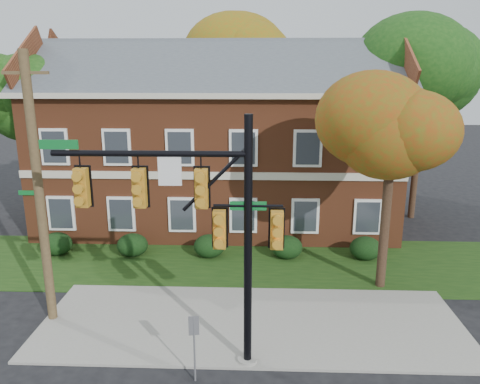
{
  "coord_description": "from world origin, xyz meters",
  "views": [
    {
      "loc": [
        0.15,
        -13.01,
        8.27
      ],
      "look_at": [
        -0.46,
        3.0,
        4.04
      ],
      "focal_mm": 35.0,
      "sensor_mm": 36.0,
      "label": 1
    }
  ],
  "objects_px": {
    "hedge_right": "(287,247)",
    "tree_near_right": "(401,116)",
    "sign_post": "(194,338)",
    "apartment_building": "(218,132)",
    "hedge_far_left": "(57,244)",
    "tree_right_rear": "(432,72)",
    "hedge_far_right": "(365,248)",
    "tree_far_rear": "(247,60)",
    "utility_pole": "(39,192)",
    "hedge_left": "(133,245)",
    "traffic_signal": "(200,217)",
    "hedge_center": "(209,246)",
    "tree_left_rear": "(26,101)"
  },
  "relations": [
    {
      "from": "hedge_far_right",
      "to": "traffic_signal",
      "type": "bearing_deg",
      "value": -129.01
    },
    {
      "from": "apartment_building",
      "to": "tree_right_rear",
      "type": "relative_size",
      "value": 1.77
    },
    {
      "from": "apartment_building",
      "to": "hedge_right",
      "type": "bearing_deg",
      "value": -56.33
    },
    {
      "from": "hedge_right",
      "to": "tree_far_rear",
      "type": "bearing_deg",
      "value": 99.36
    },
    {
      "from": "hedge_far_right",
      "to": "tree_far_rear",
      "type": "xyz_separation_m",
      "value": [
        -5.66,
        13.09,
        8.32
      ]
    },
    {
      "from": "hedge_center",
      "to": "hedge_left",
      "type": "bearing_deg",
      "value": 180.0
    },
    {
      "from": "hedge_far_left",
      "to": "hedge_right",
      "type": "relative_size",
      "value": 1.0
    },
    {
      "from": "hedge_center",
      "to": "hedge_right",
      "type": "bearing_deg",
      "value": 0.0
    },
    {
      "from": "apartment_building",
      "to": "sign_post",
      "type": "height_order",
      "value": "apartment_building"
    },
    {
      "from": "hedge_right",
      "to": "tree_near_right",
      "type": "xyz_separation_m",
      "value": [
        3.72,
        -2.83,
        6.14
      ]
    },
    {
      "from": "traffic_signal",
      "to": "tree_left_rear",
      "type": "bearing_deg",
      "value": 130.48
    },
    {
      "from": "apartment_building",
      "to": "tree_left_rear",
      "type": "bearing_deg",
      "value": -173.46
    },
    {
      "from": "apartment_building",
      "to": "hedge_far_right",
      "type": "distance_m",
      "value": 9.82
    },
    {
      "from": "hedge_far_left",
      "to": "tree_near_right",
      "type": "relative_size",
      "value": 0.16
    },
    {
      "from": "hedge_center",
      "to": "utility_pole",
      "type": "xyz_separation_m",
      "value": [
        -4.77,
        -5.66,
        3.96
      ]
    },
    {
      "from": "utility_pole",
      "to": "hedge_right",
      "type": "bearing_deg",
      "value": 29.85
    },
    {
      "from": "tree_left_rear",
      "to": "traffic_signal",
      "type": "bearing_deg",
      "value": -49.24
    },
    {
      "from": "hedge_right",
      "to": "utility_pole",
      "type": "relative_size",
      "value": 0.16
    },
    {
      "from": "tree_near_right",
      "to": "tree_right_rear",
      "type": "bearing_deg",
      "value": 65.42
    },
    {
      "from": "hedge_far_right",
      "to": "tree_right_rear",
      "type": "xyz_separation_m",
      "value": [
        4.31,
        6.11,
        7.6
      ]
    },
    {
      "from": "hedge_left",
      "to": "hedge_center",
      "type": "xyz_separation_m",
      "value": [
        3.5,
        0.0,
        0.0
      ]
    },
    {
      "from": "tree_far_rear",
      "to": "utility_pole",
      "type": "distance_m",
      "value": 20.2
    },
    {
      "from": "hedge_far_right",
      "to": "tree_right_rear",
      "type": "relative_size",
      "value": 0.13
    },
    {
      "from": "hedge_right",
      "to": "hedge_center",
      "type": "bearing_deg",
      "value": 180.0
    },
    {
      "from": "hedge_far_left",
      "to": "tree_right_rear",
      "type": "bearing_deg",
      "value": 18.45
    },
    {
      "from": "apartment_building",
      "to": "hedge_left",
      "type": "distance_m",
      "value": 7.73
    },
    {
      "from": "hedge_right",
      "to": "hedge_far_right",
      "type": "xyz_separation_m",
      "value": [
        3.5,
        0.0,
        0.0
      ]
    },
    {
      "from": "hedge_left",
      "to": "tree_right_rear",
      "type": "distance_m",
      "value": 17.74
    },
    {
      "from": "hedge_far_left",
      "to": "tree_near_right",
      "type": "bearing_deg",
      "value": -11.27
    },
    {
      "from": "tree_right_rear",
      "to": "hedge_right",
      "type": "bearing_deg",
      "value": -141.98
    },
    {
      "from": "hedge_right",
      "to": "tree_near_right",
      "type": "height_order",
      "value": "tree_near_right"
    },
    {
      "from": "sign_post",
      "to": "apartment_building",
      "type": "bearing_deg",
      "value": 82.35
    },
    {
      "from": "tree_left_rear",
      "to": "hedge_center",
      "type": "bearing_deg",
      "value": -23.04
    },
    {
      "from": "hedge_far_left",
      "to": "sign_post",
      "type": "xyz_separation_m",
      "value": [
        7.5,
        -8.7,
        0.8
      ]
    },
    {
      "from": "apartment_building",
      "to": "hedge_right",
      "type": "relative_size",
      "value": 13.43
    },
    {
      "from": "hedge_center",
      "to": "tree_right_rear",
      "type": "height_order",
      "value": "tree_right_rear"
    },
    {
      "from": "hedge_left",
      "to": "hedge_far_right",
      "type": "distance_m",
      "value": 10.5
    },
    {
      "from": "hedge_right",
      "to": "tree_far_rear",
      "type": "distance_m",
      "value": 15.66
    },
    {
      "from": "hedge_left",
      "to": "tree_near_right",
      "type": "relative_size",
      "value": 0.16
    },
    {
      "from": "hedge_far_right",
      "to": "apartment_building",
      "type": "bearing_deg",
      "value": 143.11
    },
    {
      "from": "apartment_building",
      "to": "sign_post",
      "type": "distance_m",
      "value": 14.43
    },
    {
      "from": "tree_far_rear",
      "to": "traffic_signal",
      "type": "relative_size",
      "value": 1.61
    },
    {
      "from": "tree_right_rear",
      "to": "utility_pole",
      "type": "relative_size",
      "value": 1.2
    },
    {
      "from": "sign_post",
      "to": "hedge_right",
      "type": "bearing_deg",
      "value": 61.27
    },
    {
      "from": "tree_right_rear",
      "to": "sign_post",
      "type": "distance_m",
      "value": 19.56
    },
    {
      "from": "tree_far_rear",
      "to": "utility_pole",
      "type": "bearing_deg",
      "value": -108.04
    },
    {
      "from": "hedge_center",
      "to": "utility_pole",
      "type": "distance_m",
      "value": 8.4
    },
    {
      "from": "traffic_signal",
      "to": "tree_right_rear",
      "type": "bearing_deg",
      "value": 52.32
    },
    {
      "from": "hedge_far_left",
      "to": "hedge_far_right",
      "type": "relative_size",
      "value": 1.0
    },
    {
      "from": "hedge_far_left",
      "to": "hedge_left",
      "type": "relative_size",
      "value": 1.0
    }
  ]
}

